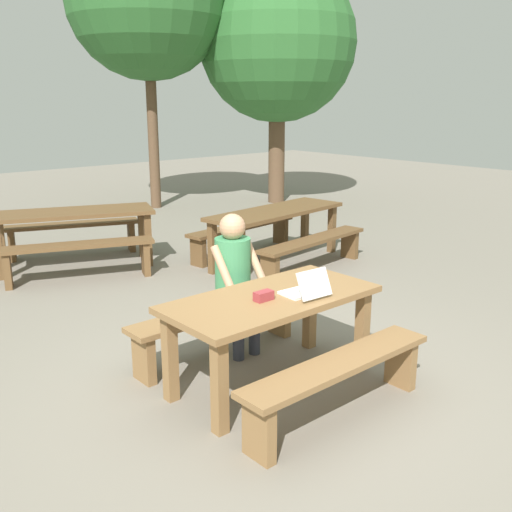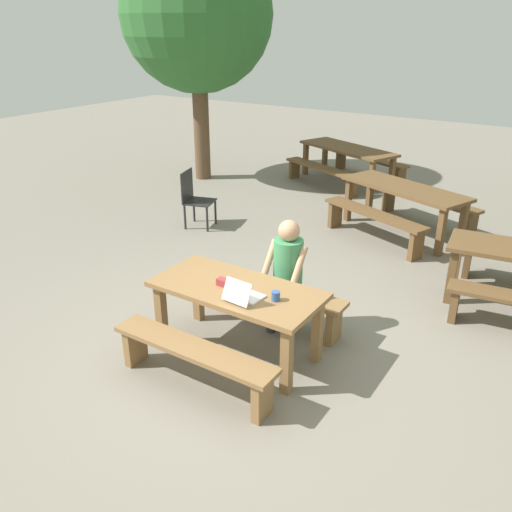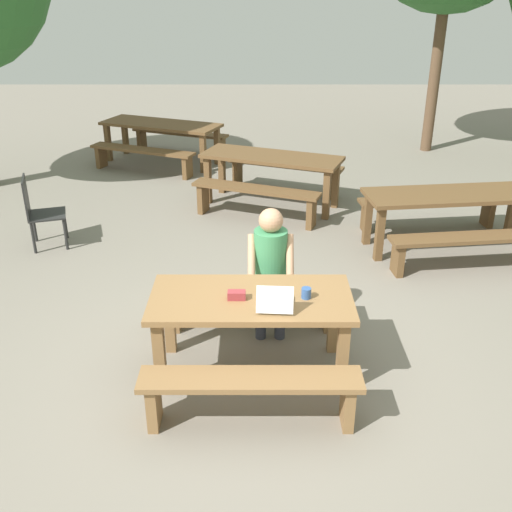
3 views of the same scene
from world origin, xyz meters
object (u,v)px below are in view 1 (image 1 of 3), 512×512
object	(u,v)px
coffee_mug	(315,279)
tree_right	(278,43)
laptop	(306,289)
picnic_table_front	(272,310)
picnic_table_mid	(276,218)
picnic_table_rear	(74,220)
small_pouch	(264,296)
person_seated	(235,273)

from	to	relation	value
coffee_mug	tree_right	bearing A→B (deg)	49.27
laptop	tree_right	bearing A→B (deg)	-127.47
picnic_table_front	laptop	xyz separation A→B (m)	(0.19, -0.17, 0.17)
picnic_table_mid	tree_right	xyz separation A→B (m)	(3.26, 3.51, 2.63)
picnic_table_rear	picnic_table_front	bearing A→B (deg)	-72.39
picnic_table_mid	picnic_table_rear	world-z (taller)	picnic_table_rear
small_pouch	person_seated	world-z (taller)	person_seated
picnic_table_front	small_pouch	world-z (taller)	small_pouch
picnic_table_front	picnic_table_mid	size ratio (longest dim) A/B	0.76
laptop	picnic_table_mid	xyz separation A→B (m)	(2.24, 2.74, -0.17)
laptop	picnic_table_rear	size ratio (longest dim) A/B	0.15
picnic_table_rear	tree_right	size ratio (longest dim) A/B	0.44
picnic_table_mid	coffee_mug	bearing A→B (deg)	-134.31
coffee_mug	laptop	bearing A→B (deg)	-149.80
small_pouch	picnic_table_mid	distance (m)	3.65
laptop	picnic_table_front	bearing A→B (deg)	-37.84
picnic_table_rear	coffee_mug	bearing A→B (deg)	-66.14
person_seated	picnic_table_front	bearing A→B (deg)	-104.96
laptop	picnic_table_mid	distance (m)	3.54
picnic_table_mid	tree_right	world-z (taller)	tree_right
laptop	tree_right	size ratio (longest dim) A/B	0.07
picnic_table_mid	picnic_table_rear	size ratio (longest dim) A/B	1.02
coffee_mug	tree_right	world-z (taller)	tree_right
small_pouch	picnic_table_mid	size ratio (longest dim) A/B	0.07
laptop	picnic_table_rear	xyz separation A→B (m)	(0.07, 4.28, -0.14)
tree_right	coffee_mug	bearing A→B (deg)	-130.73
person_seated	picnic_table_mid	xyz separation A→B (m)	(2.26, 1.91, -0.11)
laptop	small_pouch	bearing A→B (deg)	-19.38
picnic_table_front	person_seated	world-z (taller)	person_seated
coffee_mug	picnic_table_rear	bearing A→B (deg)	92.56
laptop	person_seated	world-z (taller)	person_seated
picnic_table_front	picnic_table_mid	world-z (taller)	picnic_table_front
person_seated	picnic_table_mid	distance (m)	2.96
picnic_table_front	person_seated	size ratio (longest dim) A/B	1.35
small_pouch	picnic_table_mid	xyz separation A→B (m)	(2.55, 2.61, -0.15)
laptop	coffee_mug	bearing A→B (deg)	-145.86
laptop	tree_right	distance (m)	8.68
picnic_table_front	small_pouch	size ratio (longest dim) A/B	11.40
coffee_mug	picnic_table_rear	size ratio (longest dim) A/B	0.04
laptop	tree_right	xyz separation A→B (m)	(5.51, 6.24, 2.46)
small_pouch	tree_right	xyz separation A→B (m)	(5.82, 6.11, 2.48)
laptop	picnic_table_mid	size ratio (longest dim) A/B	0.15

